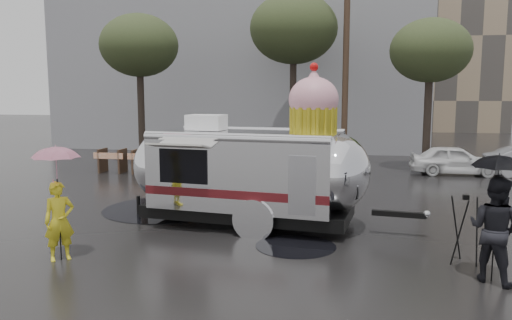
% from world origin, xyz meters
% --- Properties ---
extents(ground, '(120.00, 120.00, 0.00)m').
position_xyz_m(ground, '(0.00, 0.00, 0.00)').
color(ground, black).
rests_on(ground, ground).
extents(puddles, '(7.47, 9.32, 0.01)m').
position_xyz_m(puddles, '(-1.43, 2.93, 0.01)').
color(puddles, black).
rests_on(puddles, ground).
extents(grey_building, '(22.00, 12.00, 13.00)m').
position_xyz_m(grey_building, '(-4.00, 24.00, 6.50)').
color(grey_building, slate).
rests_on(grey_building, ground).
extents(utility_pole, '(1.60, 0.28, 9.00)m').
position_xyz_m(utility_pole, '(2.50, 14.00, 4.62)').
color(utility_pole, '#473323').
rests_on(utility_pole, ground).
extents(tree_left, '(3.64, 3.64, 6.95)m').
position_xyz_m(tree_left, '(-7.00, 13.00, 5.48)').
color(tree_left, '#382D26').
rests_on(tree_left, ground).
extents(tree_mid, '(4.20, 4.20, 8.03)m').
position_xyz_m(tree_mid, '(0.00, 15.00, 6.34)').
color(tree_mid, '#382D26').
rests_on(tree_mid, ground).
extents(tree_right, '(3.36, 3.36, 6.42)m').
position_xyz_m(tree_right, '(6.00, 13.00, 5.06)').
color(tree_right, '#382D26').
rests_on(tree_right, ground).
extents(barricade_row, '(4.30, 0.80, 1.00)m').
position_xyz_m(barricade_row, '(-5.55, 9.96, 0.52)').
color(barricade_row, '#473323').
rests_on(barricade_row, ground).
extents(airstream_trailer, '(7.61, 3.17, 4.12)m').
position_xyz_m(airstream_trailer, '(0.29, 2.88, 1.45)').
color(airstream_trailer, silver).
rests_on(airstream_trailer, ground).
extents(person_left, '(0.68, 0.67, 1.59)m').
position_xyz_m(person_left, '(-2.95, -0.55, 0.80)').
color(person_left, yellow).
rests_on(person_left, ground).
extents(umbrella_pink, '(1.13, 1.13, 2.32)m').
position_xyz_m(umbrella_pink, '(-2.95, -0.55, 1.94)').
color(umbrella_pink, pink).
rests_on(umbrella_pink, ground).
extents(person_right, '(1.02, 0.96, 1.88)m').
position_xyz_m(person_right, '(5.24, -0.21, 0.94)').
color(person_right, black).
rests_on(person_right, ground).
extents(umbrella_black, '(1.10, 1.10, 2.30)m').
position_xyz_m(umbrella_black, '(5.24, -0.21, 1.92)').
color(umbrella_black, black).
rests_on(umbrella_black, ground).
extents(tripod, '(0.51, 0.57, 1.38)m').
position_xyz_m(tripod, '(4.94, 0.68, 0.79)').
color(tripod, black).
rests_on(tripod, ground).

